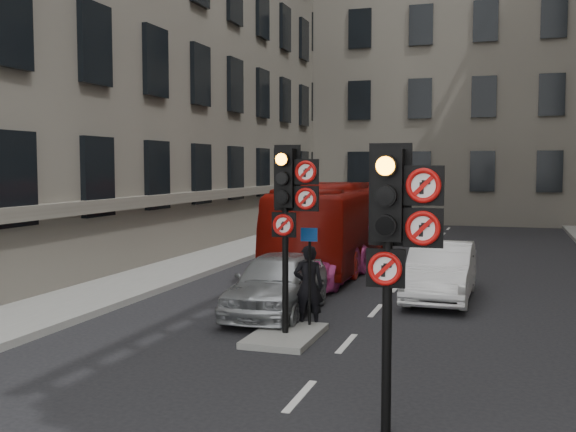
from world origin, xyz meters
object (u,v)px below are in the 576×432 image
Objects in this scene: car_white at (441,271)px; motorcyclist at (308,286)px; signal_near at (395,226)px; motorcycle at (464,272)px; car_pink at (320,255)px; info_sign at (309,262)px; car_silver at (277,283)px; bus_red at (337,224)px; signal_far at (290,198)px.

motorcyclist reaches higher than car_white.
signal_near is 1.91× the size of motorcycle.
car_white is at bearing -22.83° from car_pink.
car_silver is at bearing 127.53° from info_sign.
car_white is (3.32, 2.85, 0.00)m from car_silver.
car_white is 3.94m from car_pink.
signal_near is 0.69× the size of car_pink.
signal_near reaches higher than car_white.
info_sign is (-2.21, -4.12, 0.68)m from car_white.
signal_near reaches higher than motorcycle.
bus_red reaches higher than car_silver.
bus_red is at bearing 97.00° from car_pink.
info_sign is at bearing -117.54° from car_white.
info_sign is (-2.42, 4.74, -1.20)m from signal_near.
car_silver is 2.10× the size of info_sign.
car_silver is at bearing -133.19° from motorcycle.
signal_far reaches higher than car_silver.
motorcyclist is (1.48, -8.50, -0.53)m from bus_red.
car_silver is at bearing 120.42° from signal_near.
bus_red is at bearing 129.81° from car_white.
signal_far is 6.93m from car_pink.
signal_far is at bearing -115.52° from car_white.
bus_red is 5.80m from motorcycle.
bus_red is at bearing 96.52° from info_sign.
car_silver is 7.55m from bus_red.
motorcycle is at bearing 59.51° from car_white.
info_sign reaches higher than motorcycle.
motorcycle is at bearing 63.02° from signal_far.
car_pink is 2.76× the size of motorcycle.
motorcyclist is (0.08, 1.01, -1.85)m from signal_far.
bus_red is (-0.46, 7.50, 0.68)m from car_silver.
car_pink is at bearing 155.27° from car_white.
bus_red is 5.29× the size of motorcycle.
info_sign is at bearing -74.40° from car_pink.
signal_far is 6.75m from motorcycle.
signal_far is at bearing -77.36° from car_pink.
motorcyclist is (1.01, -1.00, 0.15)m from car_silver.
info_sign reaches higher than car_white.
car_white reaches higher than motorcycle.
car_silver is at bearing 114.78° from signal_far.
info_sign reaches higher than car_silver.
car_silver is at bearing -88.15° from bus_red.
motorcycle is (0.51, 0.85, -0.14)m from car_white.
signal_far is 1.52m from info_sign.
signal_near is 5.46m from info_sign.
signal_far is (-2.60, 4.00, 0.12)m from signal_near.
car_pink is (-3.76, 10.55, -1.83)m from signal_near.
signal_near is 9.92m from motorcycle.
bus_red reaches higher than motorcycle.
motorcycle is at bearing -9.11° from car_pink.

